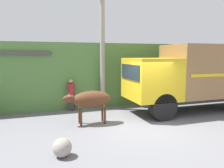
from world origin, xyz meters
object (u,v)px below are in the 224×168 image
(cargo_truck, at_px, (199,74))
(utility_pole, at_px, (102,41))
(brown_cow, at_px, (91,100))
(roadside_rock, at_px, (62,148))
(pedestrian_on_hill, at_px, (71,93))

(cargo_truck, distance_m, utility_pole, 5.04)
(brown_cow, xyz_separation_m, roadside_rock, (-1.41, -2.61, -0.73))
(brown_cow, bearing_deg, pedestrian_on_hill, 110.46)
(pedestrian_on_hill, bearing_deg, roadside_rock, 101.78)
(pedestrian_on_hill, xyz_separation_m, utility_pole, (1.60, -0.14, 2.61))
(utility_pole, distance_m, roadside_rock, 6.35)
(cargo_truck, height_order, brown_cow, cargo_truck)
(pedestrian_on_hill, bearing_deg, cargo_truck, -175.80)
(utility_pole, bearing_deg, cargo_truck, -23.08)
(cargo_truck, distance_m, brown_cow, 5.60)
(cargo_truck, height_order, utility_pole, utility_pole)
(cargo_truck, xyz_separation_m, utility_pole, (-4.38, 1.87, 1.65))
(pedestrian_on_hill, bearing_deg, brown_cow, 123.39)
(cargo_truck, relative_size, utility_pole, 1.03)
(brown_cow, distance_m, pedestrian_on_hill, 2.42)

